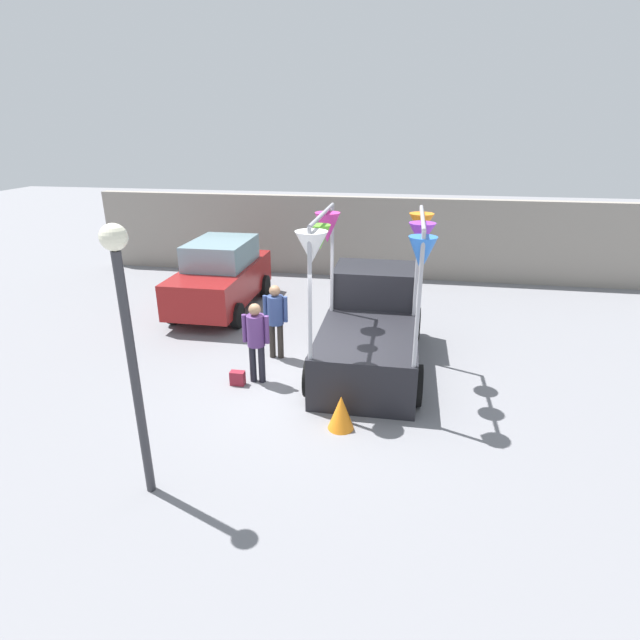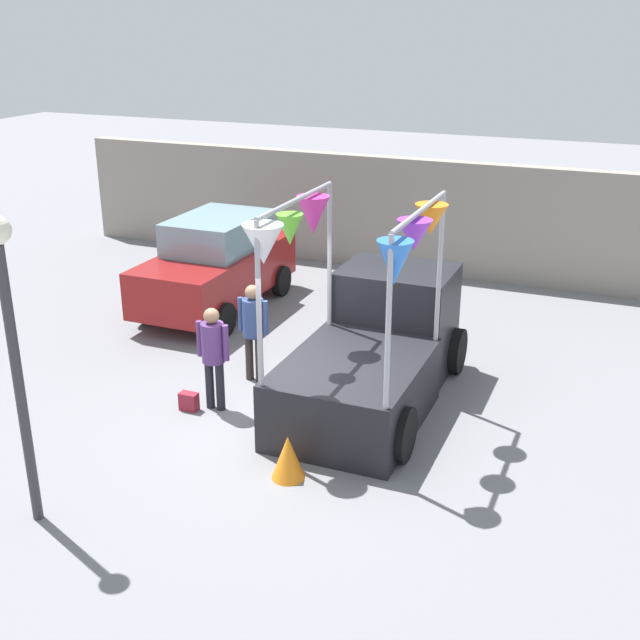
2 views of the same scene
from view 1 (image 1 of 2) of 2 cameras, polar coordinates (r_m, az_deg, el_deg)
The scene contains 9 objects.
ground_plane at distance 9.86m, azimuth -0.02°, elevation -7.23°, with size 60.00×60.00×0.00m, color slate.
vendor_truck at distance 10.51m, azimuth 5.83°, elevation -0.17°, with size 2.42×4.16×3.29m.
parked_car at distance 13.77m, azimuth -11.22°, elevation 5.01°, with size 1.88×4.00×1.88m.
person_customer at distance 9.59m, azimuth -7.34°, elevation -1.78°, with size 0.53×0.34×1.62m.
person_vendor at distance 10.57m, azimuth -5.11°, elevation 0.59°, with size 0.53×0.34×1.64m.
handbag at distance 9.87m, azimuth -9.40°, elevation -6.56°, with size 0.28×0.16×0.28m, color maroon.
street_lamp at distance 6.48m, azimuth -21.18°, elevation -0.78°, with size 0.32×0.32×3.69m.
brick_boundary_wall at distance 16.71m, azimuth 4.59°, elevation 9.44°, with size 18.00×0.36×2.60m, color gray.
folded_kite_bundle_tangerine at distance 8.37m, azimuth 2.42°, elevation -10.50°, with size 0.44×0.44×0.60m, color orange.
Camera 1 is at (1.48, -8.54, 4.70)m, focal length 28.00 mm.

